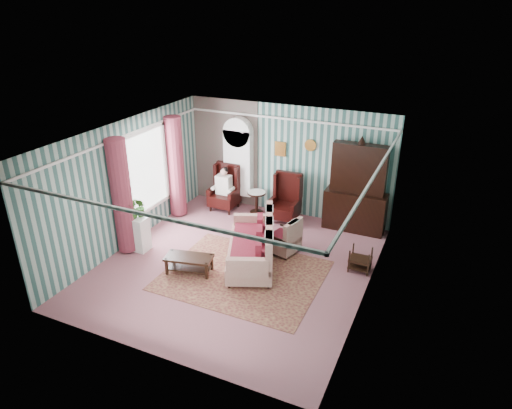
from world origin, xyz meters
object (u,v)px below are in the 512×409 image
at_px(wingback_right, 285,199).
at_px(nest_table, 360,259).
at_px(floral_armchair, 283,234).
at_px(bookcase, 238,167).
at_px(round_side_table, 257,202).
at_px(sofa, 251,243).
at_px(dresser_hutch, 357,186).
at_px(wingback_left, 224,188).
at_px(seated_woman, 224,189).
at_px(coffee_table, 189,264).
at_px(plant_stand, 136,233).

distance_m(wingback_right, nest_table, 2.81).
distance_m(nest_table, floral_armchair, 1.78).
xyz_separation_m(bookcase, round_side_table, (0.65, -0.24, -0.82)).
distance_m(wingback_right, sofa, 2.26).
distance_m(dresser_hutch, round_side_table, 2.75).
bearing_deg(wingback_left, seated_woman, 0.00).
bearing_deg(coffee_table, seated_woman, 104.78).
relative_size(dresser_hutch, wingback_right, 1.89).
bearing_deg(plant_stand, round_side_table, 59.62).
distance_m(wingback_left, floral_armchair, 2.75).
bearing_deg(coffee_table, round_side_table, 88.61).
distance_m(round_side_table, nest_table, 3.60).
bearing_deg(coffee_table, floral_armchair, 47.42).
relative_size(dresser_hutch, seated_woman, 2.00).
height_order(wingback_left, sofa, wingback_left).
distance_m(seated_woman, nest_table, 4.37).
xyz_separation_m(dresser_hutch, seated_woman, (-3.50, -0.27, -0.59)).
distance_m(sofa, coffee_table, 1.37).
relative_size(wingback_right, seated_woman, 1.06).
relative_size(plant_stand, sofa, 0.38).
bearing_deg(bookcase, floral_armchair, -42.70).
distance_m(nest_table, sofa, 2.35).
height_order(bookcase, wingback_left, bookcase).
relative_size(wingback_right, sofa, 0.59).
relative_size(round_side_table, floral_armchair, 0.67).
bearing_deg(seated_woman, round_side_table, 9.46).
xyz_separation_m(round_side_table, plant_stand, (-1.70, -2.90, 0.10)).
bearing_deg(coffee_table, wingback_right, 73.38).
xyz_separation_m(dresser_hutch, nest_table, (0.57, -1.82, -0.91)).
distance_m(bookcase, nest_table, 4.37).
distance_m(bookcase, seated_woman, 0.70).
height_order(bookcase, plant_stand, bookcase).
relative_size(wingback_left, wingback_right, 1.00).
distance_m(wingback_left, seated_woman, 0.04).
xyz_separation_m(bookcase, coffee_table, (0.57, -3.50, -0.93)).
bearing_deg(sofa, coffee_table, 107.62).
bearing_deg(wingback_left, round_side_table, 9.46).
bearing_deg(wingback_left, bookcase, 57.34).
distance_m(bookcase, wingback_left, 0.68).
distance_m(dresser_hutch, wingback_right, 1.86).
bearing_deg(floral_armchair, plant_stand, 126.03).
xyz_separation_m(bookcase, dresser_hutch, (3.25, -0.12, 0.06)).
relative_size(bookcase, plant_stand, 2.80).
distance_m(seated_woman, round_side_table, 0.96).
distance_m(wingback_right, seated_woman, 1.75).
xyz_separation_m(sofa, coffee_table, (-1.02, -0.86, -0.31)).
relative_size(dresser_hutch, round_side_table, 3.93).
bearing_deg(wingback_left, nest_table, -20.85).
bearing_deg(wingback_right, dresser_hutch, 8.77).
relative_size(wingback_left, floral_armchair, 1.39).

